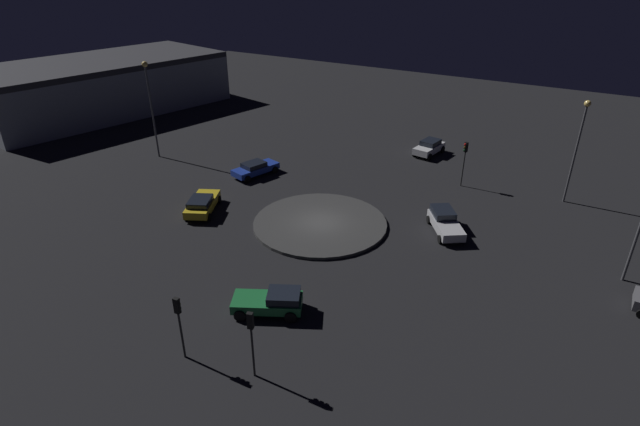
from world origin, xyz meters
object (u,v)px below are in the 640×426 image
(car_blue, at_px, (255,168))
(traffic_light_west_near, at_px, (179,316))
(car_white, at_px, (429,147))
(traffic_light_southeast, at_px, (465,155))
(car_yellow, at_px, (202,204))
(streetlamp_north, at_px, (150,95))
(car_silver, at_px, (445,222))
(store_building, at_px, (103,85))
(traffic_light_west, at_px, (251,332))
(car_green, at_px, (271,301))
(streetlamp_southeast, at_px, (579,138))

(car_blue, xyz_separation_m, traffic_light_west_near, (-21.55, -11.72, 2.03))
(traffic_light_west_near, bearing_deg, car_white, -5.74)
(traffic_light_southeast, bearing_deg, car_blue, -37.35)
(car_yellow, distance_m, streetlamp_north, 15.76)
(car_yellow, bearing_deg, streetlamp_north, 33.85)
(car_silver, distance_m, streetlamp_north, 31.52)
(car_silver, xyz_separation_m, car_yellow, (-7.08, 18.24, -0.04))
(car_yellow, distance_m, store_building, 36.26)
(car_blue, relative_size, traffic_light_west, 1.23)
(traffic_light_west, bearing_deg, streetlamp_north, 35.70)
(car_blue, distance_m, traffic_light_west, 26.08)
(car_silver, xyz_separation_m, store_building, (9.21, 50.52, 2.58))
(car_blue, distance_m, store_building, 32.43)
(traffic_light_west_near, relative_size, traffic_light_southeast, 0.91)
(car_yellow, height_order, traffic_light_southeast, traffic_light_southeast)
(traffic_light_southeast, bearing_deg, car_yellow, -16.95)
(streetlamp_north, bearing_deg, car_white, -58.06)
(car_silver, height_order, car_green, car_silver)
(car_white, relative_size, car_green, 0.95)
(traffic_light_west, distance_m, streetlamp_north, 33.93)
(car_green, distance_m, store_building, 50.91)
(car_green, distance_m, traffic_light_west, 5.49)
(traffic_light_west, distance_m, streetlamp_southeast, 31.66)
(streetlamp_north, distance_m, store_building, 21.77)
(traffic_light_west, bearing_deg, car_green, 7.07)
(car_blue, xyz_separation_m, car_white, (13.94, -12.46, 0.11))
(car_blue, distance_m, streetlamp_southeast, 28.31)
(car_yellow, height_order, traffic_light_west_near, traffic_light_west_near)
(car_silver, relative_size, car_blue, 0.92)
(car_silver, distance_m, traffic_light_southeast, 9.34)
(traffic_light_west_near, bearing_deg, streetlamp_southeast, -30.26)
(traffic_light_west, bearing_deg, car_silver, -29.11)
(traffic_light_west, relative_size, traffic_light_southeast, 0.94)
(streetlamp_southeast, bearing_deg, car_blue, 108.70)
(streetlamp_southeast, distance_m, store_building, 57.80)
(car_green, height_order, traffic_light_southeast, traffic_light_southeast)
(streetlamp_north, bearing_deg, traffic_light_west_near, -130.87)
(traffic_light_west, xyz_separation_m, traffic_light_southeast, (28.35, -2.09, 0.16))
(car_blue, height_order, traffic_light_west_near, traffic_light_west_near)
(car_yellow, height_order, traffic_light_west, traffic_light_west)
(traffic_light_west_near, distance_m, traffic_light_southeast, 29.80)
(car_silver, xyz_separation_m, streetlamp_southeast, (10.28, -7.22, 4.91))
(car_yellow, distance_m, traffic_light_southeast, 23.37)
(streetlamp_southeast, bearing_deg, car_white, 70.24)
(car_green, height_order, streetlamp_southeast, streetlamp_southeast)
(car_silver, xyz_separation_m, streetlamp_north, (0.15, 30.99, 5.75))
(car_blue, distance_m, car_yellow, 8.47)
(car_blue, xyz_separation_m, car_green, (-16.16, -13.46, 0.05))
(car_white, distance_m, store_building, 44.29)
(car_blue, distance_m, traffic_light_west_near, 24.62)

